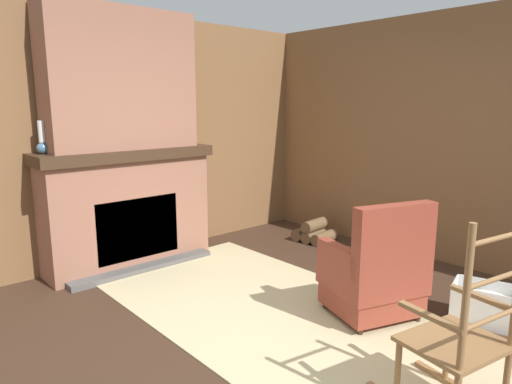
# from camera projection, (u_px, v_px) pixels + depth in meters

# --- Properties ---
(ground_plane) EXTENTS (14.00, 14.00, 0.00)m
(ground_plane) POSITION_uv_depth(u_px,v_px,m) (285.00, 349.00, 3.24)
(ground_plane) COLOR #3D281C
(wood_panel_wall_left) EXTENTS (0.06, 5.76, 2.66)m
(wood_panel_wall_left) POSITION_uv_depth(u_px,v_px,m) (113.00, 140.00, 4.90)
(wood_panel_wall_left) COLOR brown
(wood_panel_wall_left) RESTS_ON ground
(wood_panel_wall_back) EXTENTS (5.76, 0.09, 2.66)m
(wood_panel_wall_back) POSITION_uv_depth(u_px,v_px,m) (468.00, 141.00, 4.66)
(wood_panel_wall_back) COLOR brown
(wood_panel_wall_back) RESTS_ON ground
(fireplace_hearth) EXTENTS (0.66, 1.84, 1.25)m
(fireplace_hearth) POSITION_uv_depth(u_px,v_px,m) (129.00, 208.00, 4.83)
(fireplace_hearth) COLOR #93604C
(fireplace_hearth) RESTS_ON ground
(chimney_breast) EXTENTS (0.40, 1.53, 1.39)m
(chimney_breast) POSITION_uv_depth(u_px,v_px,m) (121.00, 80.00, 4.59)
(chimney_breast) COLOR #93604C
(chimney_breast) RESTS_ON fireplace_hearth
(area_rug) EXTENTS (3.56, 1.81, 0.01)m
(area_rug) POSITION_uv_depth(u_px,v_px,m) (277.00, 312.00, 3.79)
(area_rug) COLOR #C6B789
(area_rug) RESTS_ON ground
(armchair) EXTENTS (0.80, 0.85, 0.98)m
(armchair) POSITION_uv_depth(u_px,v_px,m) (376.00, 275.00, 3.64)
(armchair) COLOR brown
(armchair) RESTS_ON ground
(rocking_chair) EXTENTS (0.87, 0.62, 1.18)m
(rocking_chair) POSITION_uv_depth(u_px,v_px,m) (460.00, 349.00, 2.46)
(rocking_chair) COLOR olive
(rocking_chair) RESTS_ON ground
(firewood_stack) EXTENTS (0.49, 0.43, 0.28)m
(firewood_stack) POSITION_uv_depth(u_px,v_px,m) (314.00, 233.00, 5.74)
(firewood_stack) COLOR brown
(firewood_stack) RESTS_ON ground
(laundry_basket) EXTENTS (0.57, 0.43, 0.31)m
(laundry_basket) POSITION_uv_depth(u_px,v_px,m) (487.00, 304.00, 3.60)
(laundry_basket) COLOR white
(laundry_basket) RESTS_ON ground
(oil_lamp_vase) EXTENTS (0.11, 0.11, 0.31)m
(oil_lamp_vase) POSITION_uv_depth(u_px,v_px,m) (42.00, 142.00, 4.22)
(oil_lamp_vase) COLOR #47708E
(oil_lamp_vase) RESTS_ON fireplace_hearth
(storage_case) EXTENTS (0.16, 0.27, 0.12)m
(storage_case) POSITION_uv_depth(u_px,v_px,m) (144.00, 142.00, 4.91)
(storage_case) COLOR gray
(storage_case) RESTS_ON fireplace_hearth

